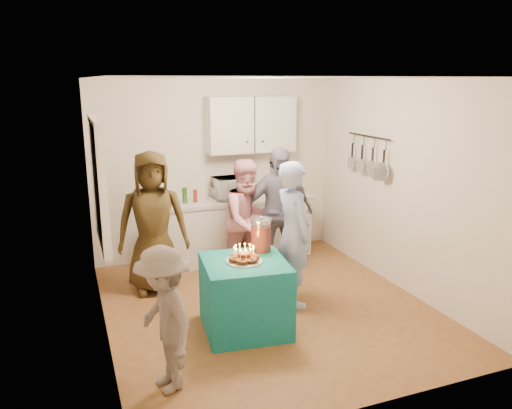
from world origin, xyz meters
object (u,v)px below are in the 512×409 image
object	(u,v)px
counter	(236,230)
man_birthday	(293,234)
child_near_left	(164,320)
microwave	(233,188)
party_table	(245,295)
woman_back_center	(248,221)
woman_back_left	(153,223)
woman_back_right	(277,213)
punch_jar	(261,236)

from	to	relation	value
counter	man_birthday	distance (m)	1.76
man_birthday	child_near_left	size ratio (longest dim) A/B	1.33
microwave	party_table	world-z (taller)	microwave
woman_back_center	child_near_left	size ratio (longest dim) A/B	1.26
counter	woman_back_left	world-z (taller)	woman_back_left
counter	woman_back_right	size ratio (longest dim) A/B	1.26
woman_back_center	woman_back_right	distance (m)	0.41
microwave	woman_back_right	size ratio (longest dim) A/B	0.33
party_table	woman_back_left	world-z (taller)	woman_back_left
counter	woman_back_center	distance (m)	0.92
child_near_left	counter	bearing A→B (deg)	140.52
punch_jar	woman_back_left	xyz separation A→B (m)	(-0.99, 1.11, -0.05)
woman_back_left	child_near_left	world-z (taller)	woman_back_left
punch_jar	woman_back_right	bearing A→B (deg)	58.13
child_near_left	microwave	bearing A→B (deg)	140.97
woman_back_right	woman_back_center	bearing A→B (deg)	-179.64
counter	microwave	xyz separation A→B (m)	(-0.03, 0.00, 0.64)
man_birthday	woman_back_left	bearing A→B (deg)	52.43
man_birthday	child_near_left	xyz separation A→B (m)	(-1.72, -1.15, -0.21)
counter	microwave	size ratio (longest dim) A/B	3.85
punch_jar	woman_back_right	distance (m)	1.21
microwave	party_table	bearing A→B (deg)	-109.65
microwave	counter	bearing A→B (deg)	-4.11
counter	woman_back_left	bearing A→B (deg)	-150.54
punch_jar	woman_back_right	world-z (taller)	woman_back_right
man_birthday	woman_back_center	xyz separation A→B (m)	(-0.22, 0.88, -0.05)
counter	man_birthday	world-z (taller)	man_birthday
woman_back_left	woman_back_right	xyz separation A→B (m)	(1.63, -0.08, -0.01)
woman_back_left	child_near_left	size ratio (longest dim) A/B	1.38
microwave	party_table	xyz separation A→B (m)	(-0.59, -2.11, -0.69)
counter	punch_jar	xyz separation A→B (m)	(-0.34, -1.85, 0.50)
microwave	punch_jar	xyz separation A→B (m)	(-0.31, -1.85, -0.14)
man_birthday	woman_back_right	world-z (taller)	woman_back_right
party_table	punch_jar	size ratio (longest dim) A/B	2.50
woman_back_right	counter	bearing A→B (deg)	110.14
counter	woman_back_left	size ratio (longest dim) A/B	1.25
woman_back_right	child_near_left	xyz separation A→B (m)	(-1.90, -2.03, -0.23)
woman_back_left	man_birthday	bearing A→B (deg)	-27.92
microwave	woman_back_center	bearing A→B (deg)	-99.33
party_table	counter	bearing A→B (deg)	73.72
punch_jar	woman_back_left	bearing A→B (deg)	131.77
counter	man_birthday	size ratio (longest dim) A/B	1.29
party_table	woman_back_left	distance (m)	1.61
microwave	woman_back_center	size ratio (longest dim) A/B	0.36
microwave	punch_jar	bearing A→B (deg)	-103.49
party_table	punch_jar	world-z (taller)	punch_jar
woman_back_center	punch_jar	bearing A→B (deg)	-118.07
counter	party_table	distance (m)	2.20
woman_back_left	child_near_left	distance (m)	2.14
counter	woman_back_right	xyz separation A→B (m)	(0.30, -0.83, 0.44)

